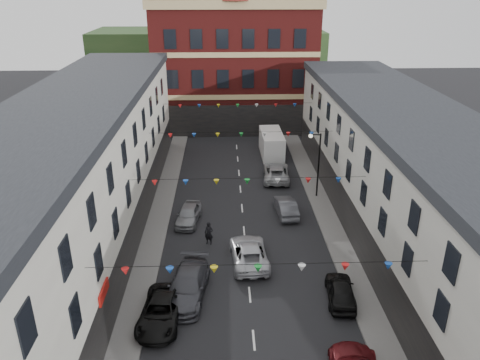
{
  "coord_description": "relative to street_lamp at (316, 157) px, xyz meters",
  "views": [
    {
      "loc": [
        -1.46,
        -23.91,
        18.07
      ],
      "look_at": [
        -0.32,
        7.99,
        4.37
      ],
      "focal_mm": 35.0,
      "sensor_mm": 36.0,
      "label": 1
    }
  ],
  "objects": [
    {
      "name": "ground",
      "position": [
        -6.55,
        -14.0,
        -3.9
      ],
      "size": [
        160.0,
        160.0,
        0.0
      ],
      "primitive_type": "plane",
      "color": "black",
      "rests_on": "ground"
    },
    {
      "name": "pavement_left",
      "position": [
        -13.45,
        -12.0,
        -3.83
      ],
      "size": [
        1.8,
        64.0,
        0.15
      ],
      "primitive_type": "cube",
      "color": "#605E5B",
      "rests_on": "ground"
    },
    {
      "name": "pavement_right",
      "position": [
        0.35,
        -12.0,
        -3.83
      ],
      "size": [
        1.8,
        64.0,
        0.15
      ],
      "primitive_type": "cube",
      "color": "#605E5B",
      "rests_on": "ground"
    },
    {
      "name": "terrace_left",
      "position": [
        -18.33,
        -13.0,
        1.44
      ],
      "size": [
        8.4,
        56.0,
        10.7
      ],
      "color": "silver",
      "rests_on": "ground"
    },
    {
      "name": "terrace_right",
      "position": [
        5.23,
        -13.0,
        0.95
      ],
      "size": [
        8.4,
        56.0,
        9.7
      ],
      "color": "beige",
      "rests_on": "ground"
    },
    {
      "name": "civic_building",
      "position": [
        -6.55,
        23.95,
        4.23
      ],
      "size": [
        20.6,
        13.3,
        18.5
      ],
      "color": "maroon",
      "rests_on": "ground"
    },
    {
      "name": "clock_tower",
      "position": [
        -14.05,
        21.0,
        11.03
      ],
      "size": [
        5.6,
        5.6,
        30.0
      ],
      "color": "maroon",
      "rests_on": "ground"
    },
    {
      "name": "distant_hill",
      "position": [
        -10.55,
        48.0,
        1.1
      ],
      "size": [
        40.0,
        14.0,
        10.0
      ],
      "primitive_type": "cube",
      "color": "#274721",
      "rests_on": "ground"
    },
    {
      "name": "street_lamp",
      "position": [
        0.0,
        0.0,
        0.0
      ],
      "size": [
        1.1,
        0.36,
        6.0
      ],
      "color": "black",
      "rests_on": "ground"
    },
    {
      "name": "car_left_c",
      "position": [
        -11.75,
        -16.23,
        -3.23
      ],
      "size": [
        2.65,
        5.06,
        1.36
      ],
      "primitive_type": "imported",
      "rotation": [
        0.0,
        0.0,
        -0.08
      ],
      "color": "black",
      "rests_on": "ground"
    },
    {
      "name": "car_left_d",
      "position": [
        -10.39,
        -13.99,
        -3.11
      ],
      "size": [
        2.93,
        5.74,
        1.6
      ],
      "primitive_type": "imported",
      "rotation": [
        0.0,
        0.0,
        -0.13
      ],
      "color": "#404148",
      "rests_on": "ground"
    },
    {
      "name": "car_left_e",
      "position": [
        -10.96,
        -4.33,
        -3.2
      ],
      "size": [
        2.21,
        4.34,
        1.41
      ],
      "primitive_type": "imported",
      "rotation": [
        0.0,
        0.0,
        -0.13
      ],
      "color": "gray",
      "rests_on": "ground"
    },
    {
      "name": "car_right_d",
      "position": [
        -1.05,
        -14.72,
        -3.22
      ],
      "size": [
        2.06,
        4.2,
        1.38
      ],
      "primitive_type": "imported",
      "rotation": [
        0.0,
        0.0,
        3.03
      ],
      "color": "black",
      "rests_on": "ground"
    },
    {
      "name": "car_right_e",
      "position": [
        -2.95,
        -3.23,
        -3.21
      ],
      "size": [
        1.78,
        4.33,
        1.4
      ],
      "primitive_type": "imported",
      "rotation": [
        0.0,
        0.0,
        3.21
      ],
      "color": "#515259",
      "rests_on": "ground"
    },
    {
      "name": "car_right_f",
      "position": [
        -2.95,
        4.29,
        -3.17
      ],
      "size": [
        2.85,
        5.48,
        1.48
      ],
      "primitive_type": "imported",
      "rotation": [
        0.0,
        0.0,
        3.07
      ],
      "color": "#AEB0B3",
      "rests_on": "ground"
    },
    {
      "name": "moving_car",
      "position": [
        -6.4,
        -10.27,
        -3.18
      ],
      "size": [
        2.77,
        5.4,
        1.46
      ],
      "primitive_type": "imported",
      "rotation": [
        0.0,
        0.0,
        3.21
      ],
      "color": "silver",
      "rests_on": "ground"
    },
    {
      "name": "white_van",
      "position": [
        -2.75,
        11.15,
        -2.59
      ],
      "size": [
        2.39,
        5.98,
        2.63
      ],
      "primitive_type": "cube",
      "rotation": [
        0.0,
        0.0,
        0.02
      ],
      "color": "white",
      "rests_on": "ground"
    },
    {
      "name": "pedestrian",
      "position": [
        -9.23,
        -7.79,
        -3.0
      ],
      "size": [
        0.77,
        0.64,
        1.81
      ],
      "primitive_type": "imported",
      "rotation": [
        0.0,
        0.0,
        -0.36
      ],
      "color": "black",
      "rests_on": "ground"
    }
  ]
}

